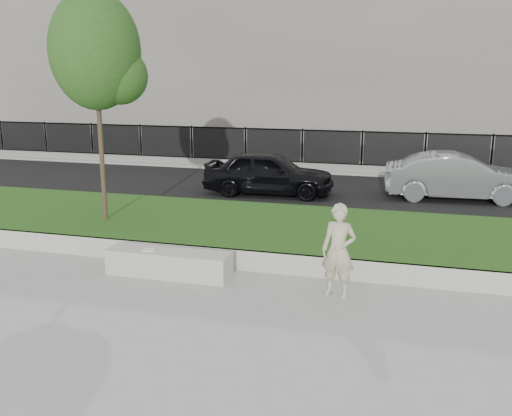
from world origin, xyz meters
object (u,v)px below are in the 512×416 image
(young_tree, at_px, (99,55))
(car_dark, at_px, (269,173))
(book, at_px, (149,250))
(car_silver, at_px, (457,177))
(man, at_px, (339,251))
(stone_bench, at_px, (169,263))

(young_tree, height_order, car_dark, young_tree)
(book, distance_m, car_dark, 7.32)
(car_dark, bearing_deg, car_silver, -84.13)
(man, xyz_separation_m, young_tree, (-5.54, 2.22, 3.24))
(young_tree, relative_size, car_silver, 1.22)
(man, distance_m, car_dark, 7.98)
(book, xyz_separation_m, young_tree, (-2.05, 2.15, 3.55))
(man, height_order, car_silver, man)
(stone_bench, bearing_deg, young_tree, 139.13)
(man, xyz_separation_m, book, (-3.49, 0.07, -0.31))
(book, xyz_separation_m, car_dark, (0.43, 7.30, 0.22))
(book, height_order, young_tree, young_tree)
(car_silver, bearing_deg, book, 139.89)
(stone_bench, distance_m, young_tree, 4.94)
(car_dark, xyz_separation_m, car_silver, (5.45, 0.77, 0.01))
(book, relative_size, car_silver, 0.05)
(stone_bench, relative_size, car_silver, 0.57)
(car_silver, bearing_deg, man, 159.61)
(book, relative_size, young_tree, 0.04)
(man, distance_m, young_tree, 6.79)
(book, xyz_separation_m, car_silver, (5.88, 8.07, 0.22))
(young_tree, xyz_separation_m, car_dark, (2.48, 5.15, -3.33))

